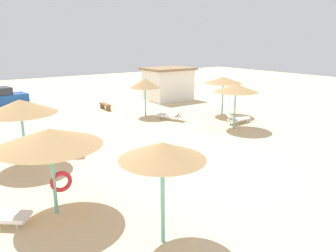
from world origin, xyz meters
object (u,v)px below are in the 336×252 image
parasol_3 (145,83)px  lounger_1 (62,151)px  parasol_4 (223,80)px  lounger_0 (238,119)px  lounger_3 (170,115)px  bench_0 (105,105)px  parasol_1 (20,107)px  parasol_5 (162,151)px  parasol_0 (236,88)px  parked_car (0,99)px  parasol_2 (50,138)px  beach_cabana (168,84)px

parasol_3 → lounger_1: 9.49m
parasol_4 → lounger_0: 3.49m
lounger_3 → bench_0: lounger_3 is taller
lounger_0 → bench_0: lounger_0 is taller
parasol_1 → parasol_3: 10.63m
parasol_5 → lounger_0: bearing=34.3°
parasol_0 → parasol_1: bearing=174.9°
parasol_3 → parasol_5: bearing=-120.0°
lounger_0 → lounger_3: size_ratio=0.98×
parasol_4 → lounger_1: size_ratio=1.43×
parasol_0 → parasol_5: size_ratio=0.97×
lounger_1 → lounger_0: bearing=-2.0°
parasol_0 → parked_car: (-10.88, 15.21, -1.71)m
parasol_2 → lounger_1: (1.81, 5.01, -2.19)m
parasol_5 → lounger_0: size_ratio=1.49×
parasol_5 → beach_cabana: 21.97m
parasol_0 → bench_0: size_ratio=1.86×
beach_cabana → lounger_1: bearing=-143.9°
lounger_0 → parasol_3: bearing=125.0°
parasol_5 → parked_car: parasol_5 is taller
parasol_1 → lounger_1: parasol_1 is taller
parked_car → parasol_4: bearing=-42.9°
parasol_0 → parasol_2: 12.90m
parasol_0 → parasol_1: (-12.07, 1.08, 0.09)m
bench_0 → parasol_1: bearing=-131.9°
parasol_2 → lounger_3: (10.35, 8.03, -2.18)m
parasol_0 → parasol_3: 6.72m
lounger_3 → beach_cabana: bearing=55.5°
parasol_1 → parasol_4: bearing=8.3°
beach_cabana → parasol_5: bearing=-126.0°
parasol_2 → lounger_3: parasol_2 is taller
parasol_0 → lounger_0: 2.57m
parasol_2 → parasol_5: 3.77m
parasol_5 → lounger_0: 14.12m
parasol_5 → lounger_1: bearing=90.5°
lounger_0 → parked_car: parked_car is taller
parasol_3 → lounger_1: (-7.76, -5.04, -2.09)m
parasol_0 → parasol_4: 3.79m
lounger_0 → lounger_3: bearing=131.5°
lounger_3 → lounger_1: bearing=-160.5°
parasol_2 → parasol_3: 13.88m
parasol_4 → bench_0: (-6.24, 6.77, -2.23)m
parasol_2 → bench_0: size_ratio=2.11×
lounger_0 → lounger_1: lounger_0 is taller
parasol_1 → parked_car: bearing=85.2°
parasol_1 → parasol_5: 8.42m
parasol_1 → lounger_3: parasol_1 is taller
beach_cabana → parasol_2: bearing=-135.6°
parasol_5 → parasol_0: bearing=34.6°
parasol_1 → lounger_3: (10.13, 3.04, -2.30)m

